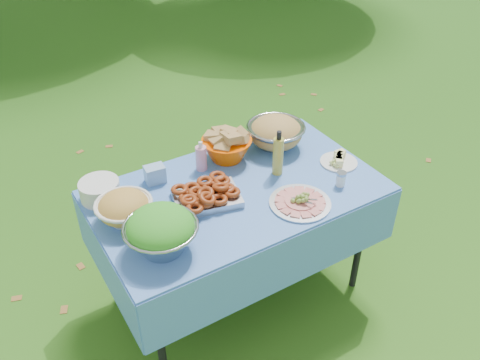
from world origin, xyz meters
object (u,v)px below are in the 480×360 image
Objects in this scene: picnic_table at (238,244)px; bread_bowl at (227,144)px; pasta_bowl_steel at (276,132)px; salad_bowl at (161,231)px; plate_stack at (100,190)px; oil_bottle at (278,153)px; charcuterie_platter at (300,198)px.

bread_bowl is at bearing 70.28° from picnic_table.
bread_bowl is 0.31m from pasta_bowl_steel.
salad_bowl reaches higher than picnic_table.
plate_stack is 0.93m from oil_bottle.
plate_stack is 0.78× the size of oil_bottle.
bread_bowl is (0.72, -0.02, 0.04)m from plate_stack.
salad_bowl is 0.72m from charcuterie_platter.
plate_stack is 1.03m from pasta_bowl_steel.
plate_stack is at bearing 154.41° from picnic_table.
picnic_table is 7.28× the size of plate_stack.
bread_bowl reaches higher than picnic_table.
oil_bottle is at bearing 78.54° from charcuterie_platter.
bread_bowl is 1.09× the size of oil_bottle.
pasta_bowl_steel is 0.56m from charcuterie_platter.
plate_stack is at bearing 145.84° from charcuterie_platter.
picnic_table is 0.56m from bread_bowl.
plate_stack is (-0.11, 0.50, -0.06)m from salad_bowl.
charcuterie_platter reaches higher than picnic_table.
charcuterie_platter is at bearing -111.89° from pasta_bowl_steel.
picnic_table is 4.76× the size of charcuterie_platter.
salad_bowl is at bearing 175.34° from charcuterie_platter.
picnic_table is 0.73m from salad_bowl.
salad_bowl reaches higher than bread_bowl.
salad_bowl is 0.78m from bread_bowl.
pasta_bowl_steel is at bearing 26.46° from salad_bowl.
picnic_table is 0.53m from charcuterie_platter.
pasta_bowl_steel is at bearing 57.60° from oil_bottle.
plate_stack reaches higher than picnic_table.
oil_bottle is (0.06, 0.28, 0.09)m from charcuterie_platter.
bread_bowl is at bearing 38.43° from salad_bowl.
oil_bottle reaches higher than pasta_bowl_steel.
picnic_table is at bearing 127.81° from charcuterie_platter.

